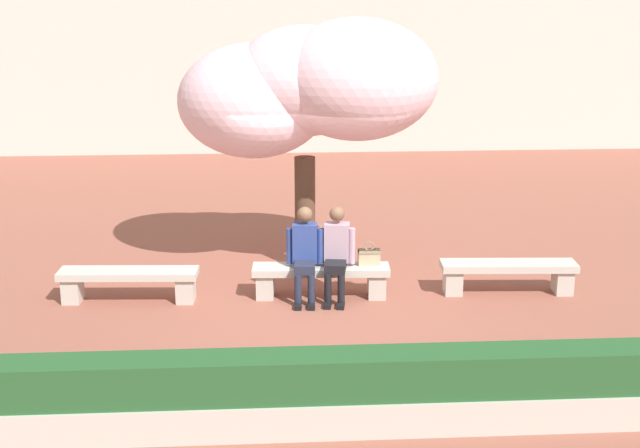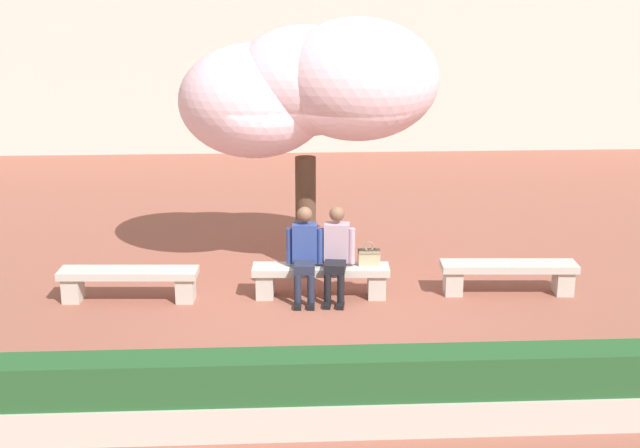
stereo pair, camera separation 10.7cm
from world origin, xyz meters
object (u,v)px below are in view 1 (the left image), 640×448
stone_bench_west_end (129,280)px  stone_bench_near_west (321,276)px  cherry_tree_main (306,88)px  stone_bench_center (508,272)px  handbag (369,256)px  person_seated_left (305,250)px  person_seated_right (336,250)px

stone_bench_west_end → stone_bench_near_west: 2.64m
cherry_tree_main → stone_bench_center: bearing=-24.1°
stone_bench_near_west → cherry_tree_main: (-0.13, 1.24, 2.45)m
stone_bench_west_end → stone_bench_near_west: same height
handbag → person_seated_left: bearing=-175.4°
stone_bench_center → stone_bench_west_end: bearing=180.0°
stone_bench_west_end → person_seated_left: (2.42, -0.05, 0.39)m
person_seated_left → handbag: person_seated_left is taller
person_seated_left → person_seated_right: (0.43, 0.00, 0.00)m
cherry_tree_main → handbag: bearing=-56.7°
person_seated_right → cherry_tree_main: (-0.34, 1.30, 2.06)m
stone_bench_near_west → cherry_tree_main: cherry_tree_main is taller
handbag → cherry_tree_main: size_ratio=0.09×
stone_bench_west_end → handbag: handbag is taller
stone_bench_near_west → handbag: (0.67, 0.02, 0.27)m
stone_bench_center → person_seated_left: bearing=-178.9°
stone_bench_west_end → cherry_tree_main: (2.51, 1.24, 2.45)m
person_seated_right → cherry_tree_main: 2.45m
stone_bench_west_end → stone_bench_center: size_ratio=1.00×
stone_bench_center → handbag: handbag is taller
stone_bench_near_west → person_seated_right: (0.21, -0.05, 0.39)m
stone_bench_west_end → handbag: 3.32m
handbag → stone_bench_west_end: bearing=-179.7°
person_seated_left → cherry_tree_main: cherry_tree_main is taller
stone_bench_west_end → stone_bench_near_west: bearing=0.0°
stone_bench_west_end → person_seated_left: size_ratio=1.48×
person_seated_left → person_seated_right: same height
stone_bench_west_end → handbag: bearing=0.3°
person_seated_right → handbag: (0.46, 0.07, -0.12)m
stone_bench_west_end → person_seated_right: size_ratio=1.48×
stone_bench_near_west → person_seated_right: size_ratio=1.48×
cherry_tree_main → stone_bench_near_west: bearing=-83.9°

